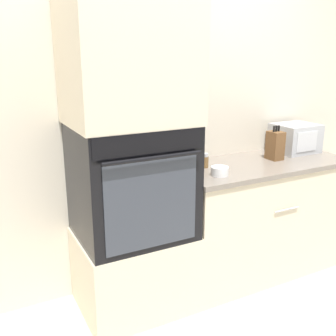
{
  "coord_description": "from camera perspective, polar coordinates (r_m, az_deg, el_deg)",
  "views": [
    {
      "loc": [
        -1.26,
        -1.92,
        1.68
      ],
      "look_at": [
        -0.15,
        0.21,
        0.98
      ],
      "focal_mm": 42.0,
      "sensor_mm": 36.0,
      "label": 1
    }
  ],
  "objects": [
    {
      "name": "ground_plane",
      "position": [
        2.85,
        4.99,
        -20.09
      ],
      "size": [
        12.0,
        12.0,
        0.0
      ],
      "primitive_type": "plane",
      "color": "beige"
    },
    {
      "name": "wall_back",
      "position": [
        2.88,
        -1.18,
        7.57
      ],
      "size": [
        8.0,
        0.05,
        2.5
      ],
      "color": "beige",
      "rests_on": "ground_plane"
    },
    {
      "name": "oven_cabinet_base",
      "position": [
        2.78,
        -4.92,
        -14.43
      ],
      "size": [
        0.73,
        0.6,
        0.54
      ],
      "color": "beige",
      "rests_on": "ground_plane"
    },
    {
      "name": "wall_oven",
      "position": [
        2.51,
        -5.23,
        -1.87
      ],
      "size": [
        0.71,
        0.64,
        0.73
      ],
      "color": "black",
      "rests_on": "oven_cabinet_base"
    },
    {
      "name": "oven_cabinet_upper",
      "position": [
        2.39,
        -5.75,
        15.83
      ],
      "size": [
        0.73,
        0.6,
        0.8
      ],
      "color": "beige",
      "rests_on": "wall_oven"
    },
    {
      "name": "counter_unit",
      "position": [
        3.2,
        12.73,
        -6.87
      ],
      "size": [
        1.39,
        0.63,
        0.9
      ],
      "color": "beige",
      "rests_on": "ground_plane"
    },
    {
      "name": "microwave",
      "position": [
        3.42,
        17.94,
        4.17
      ],
      "size": [
        0.34,
        0.3,
        0.23
      ],
      "color": "#B2B5BA",
      "rests_on": "counter_unit"
    },
    {
      "name": "knife_block",
      "position": [
        3.12,
        15.28,
        3.2
      ],
      "size": [
        0.1,
        0.12,
        0.26
      ],
      "color": "brown",
      "rests_on": "counter_unit"
    },
    {
      "name": "bowl",
      "position": [
        2.65,
        7.5,
        -0.44
      ],
      "size": [
        0.12,
        0.12,
        0.06
      ],
      "color": "white",
      "rests_on": "counter_unit"
    },
    {
      "name": "condiment_jar_near",
      "position": [
        2.82,
        5.41,
        1.07
      ],
      "size": [
        0.05,
        0.05,
        0.1
      ],
      "color": "brown",
      "rests_on": "counter_unit"
    },
    {
      "name": "condiment_jar_mid",
      "position": [
        3.3,
        14.61,
        2.54
      ],
      "size": [
        0.05,
        0.05,
        0.07
      ],
      "color": "silver",
      "rests_on": "counter_unit"
    },
    {
      "name": "condiment_jar_far",
      "position": [
        2.71,
        3.2,
        0.47
      ],
      "size": [
        0.06,
        0.06,
        0.1
      ],
      "color": "brown",
      "rests_on": "counter_unit"
    }
  ]
}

